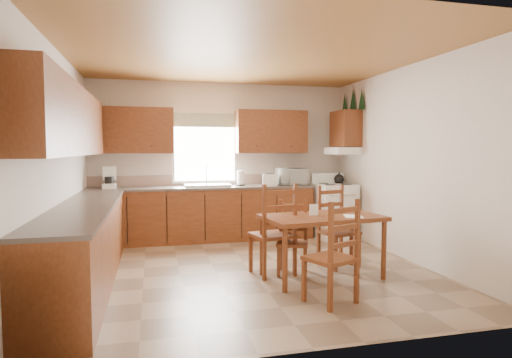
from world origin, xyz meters
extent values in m
plane|color=#8B7256|center=(0.00, 0.00, 0.00)|extent=(4.50, 4.50, 0.00)
plane|color=#9D672F|center=(0.00, 0.00, 2.70)|extent=(4.50, 4.50, 0.00)
plane|color=beige|center=(-2.25, 0.00, 1.35)|extent=(4.50, 4.50, 0.00)
plane|color=beige|center=(2.25, 0.00, 1.35)|extent=(4.50, 4.50, 0.00)
plane|color=beige|center=(0.00, 2.25, 1.35)|extent=(4.50, 4.50, 0.00)
plane|color=beige|center=(0.00, -2.25, 1.35)|extent=(4.50, 4.50, 0.00)
cube|color=brown|center=(-0.38, 1.95, 0.44)|extent=(3.75, 0.60, 0.88)
cube|color=brown|center=(-1.95, -0.15, 0.44)|extent=(0.60, 3.60, 0.88)
cube|color=brown|center=(-0.38, 1.95, 0.90)|extent=(3.75, 0.63, 0.04)
cube|color=brown|center=(-1.95, -0.15, 0.90)|extent=(0.63, 3.60, 0.04)
cube|color=gray|center=(-0.38, 2.24, 1.01)|extent=(3.75, 0.01, 0.18)
cube|color=brown|center=(-1.55, 2.08, 1.85)|extent=(1.41, 0.33, 0.75)
cube|color=brown|center=(0.86, 2.08, 1.85)|extent=(1.25, 0.33, 0.75)
cube|color=brown|center=(-2.08, -0.15, 1.85)|extent=(0.33, 3.60, 0.75)
cube|color=brown|center=(2.08, 1.65, 1.90)|extent=(0.33, 0.62, 0.62)
cube|color=white|center=(2.03, 1.65, 1.52)|extent=(0.44, 0.62, 0.12)
cube|color=white|center=(-0.30, 2.22, 1.55)|extent=(1.13, 0.02, 1.18)
cube|color=white|center=(-0.30, 2.21, 1.55)|extent=(1.05, 0.01, 1.10)
cube|color=#455C37|center=(-0.30, 2.19, 2.05)|extent=(1.19, 0.01, 0.24)
cube|color=silver|center=(-0.30, 1.95, 0.94)|extent=(0.75, 0.45, 0.04)
cone|color=black|center=(2.21, 1.33, 2.38)|extent=(0.22, 0.22, 0.36)
cone|color=black|center=(2.21, 1.65, 2.42)|extent=(0.22, 0.22, 0.36)
cone|color=black|center=(2.21, 1.97, 2.38)|extent=(0.22, 0.22, 0.36)
cube|color=white|center=(1.88, 1.62, 0.46)|extent=(0.64, 0.66, 0.93)
cube|color=white|center=(-1.87, 1.97, 1.08)|extent=(0.24, 0.27, 0.33)
cylinder|color=white|center=(0.28, 1.96, 1.05)|extent=(0.13, 0.13, 0.26)
cube|color=white|center=(0.78, 1.86, 1.02)|extent=(0.27, 0.20, 0.20)
imported|color=white|center=(1.21, 1.95, 1.06)|extent=(0.51, 0.39, 0.29)
cube|color=brown|center=(0.78, -0.48, 0.38)|extent=(1.49, 0.96, 0.75)
cube|color=brown|center=(0.23, -0.22, 0.56)|extent=(0.55, 0.53, 1.13)
cube|color=brown|center=(0.53, -1.31, 0.52)|extent=(0.57, 0.56, 1.05)
cube|color=brown|center=(0.48, -0.26, 0.45)|extent=(0.48, 0.47, 0.90)
cube|color=brown|center=(1.18, -0.07, 0.53)|extent=(0.53, 0.52, 1.05)
cube|color=white|center=(1.11, -0.62, 0.75)|extent=(0.27, 0.32, 0.00)
cube|color=white|center=(0.69, -0.44, 0.82)|extent=(0.10, 0.03, 0.13)
camera|label=1|loc=(-1.20, -5.23, 1.55)|focal=30.00mm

